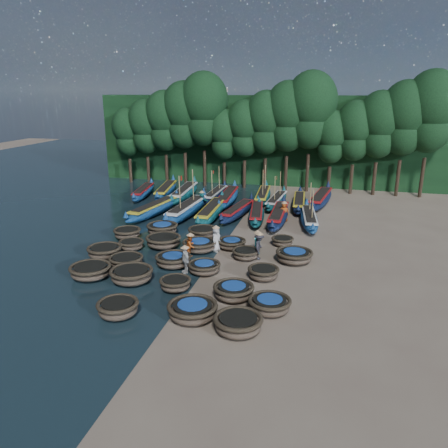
% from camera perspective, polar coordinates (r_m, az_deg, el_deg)
% --- Properties ---
extents(ground, '(120.00, 120.00, 0.00)m').
position_cam_1_polar(ground, '(30.11, -0.64, -3.48)').
color(ground, '#7C6E5A').
rests_on(ground, ground).
extents(foliage_wall, '(40.00, 3.00, 10.00)m').
position_cam_1_polar(foliage_wall, '(51.58, 5.94, 10.82)').
color(foliage_wall, black).
rests_on(foliage_wall, ground).
extents(coracle_2, '(2.07, 2.07, 0.80)m').
position_cam_1_polar(coracle_2, '(22.18, -13.69, -10.61)').
color(coracle_2, brown).
rests_on(coracle_2, ground).
extents(coracle_3, '(2.63, 2.63, 0.83)m').
position_cam_1_polar(coracle_3, '(21.37, -4.13, -11.18)').
color(coracle_3, brown).
rests_on(coracle_3, ground).
extents(coracle_4, '(2.30, 2.30, 0.85)m').
position_cam_1_polar(coracle_4, '(20.24, 1.86, -12.88)').
color(coracle_4, brown).
rests_on(coracle_4, ground).
extents(coracle_5, '(3.02, 3.02, 0.80)m').
position_cam_1_polar(coracle_5, '(26.85, -17.04, -5.86)').
color(coracle_5, brown).
rests_on(coracle_5, ground).
extents(coracle_6, '(2.50, 2.50, 0.83)m').
position_cam_1_polar(coracle_6, '(25.68, -11.98, -6.50)').
color(coracle_6, brown).
rests_on(coracle_6, ground).
extents(coracle_7, '(2.06, 2.06, 0.70)m').
position_cam_1_polar(coracle_7, '(24.35, -6.38, -7.75)').
color(coracle_7, brown).
rests_on(coracle_7, ground).
extents(coracle_8, '(2.66, 2.66, 0.80)m').
position_cam_1_polar(coracle_8, '(23.24, 1.27, -8.74)').
color(coracle_8, brown).
rests_on(coracle_8, ground).
extents(coracle_9, '(2.18, 2.18, 0.77)m').
position_cam_1_polar(coracle_9, '(22.05, 5.98, -10.40)').
color(coracle_9, brown).
rests_on(coracle_9, ground).
extents(coracle_10, '(2.51, 2.51, 0.80)m').
position_cam_1_polar(coracle_10, '(29.73, -15.33, -3.45)').
color(coracle_10, brown).
rests_on(coracle_10, ground).
extents(coracle_11, '(2.54, 2.54, 0.71)m').
position_cam_1_polar(coracle_11, '(27.95, -12.67, -4.71)').
color(coracle_11, brown).
rests_on(coracle_11, ground).
extents(coracle_12, '(2.67, 2.67, 0.78)m').
position_cam_1_polar(coracle_12, '(27.47, -6.65, -4.68)').
color(coracle_12, brown).
rests_on(coracle_12, ground).
extents(coracle_13, '(2.02, 2.02, 0.68)m').
position_cam_1_polar(coracle_13, '(26.38, -2.60, -5.66)').
color(coracle_13, brown).
rests_on(coracle_13, ground).
extents(coracle_14, '(1.90, 1.90, 0.74)m').
position_cam_1_polar(coracle_14, '(25.63, 5.17, -6.33)').
color(coracle_14, brown).
rests_on(coracle_14, ground).
extents(coracle_15, '(2.04, 2.04, 0.67)m').
position_cam_1_polar(coracle_15, '(30.80, -12.01, -2.63)').
color(coracle_15, brown).
rests_on(coracle_15, ground).
extents(coracle_16, '(2.75, 2.75, 0.84)m').
position_cam_1_polar(coracle_16, '(30.82, -7.91, -2.21)').
color(coracle_16, brown).
rests_on(coracle_16, ground).
extents(coracle_17, '(2.77, 2.77, 0.78)m').
position_cam_1_polar(coracle_17, '(29.84, -3.23, -2.78)').
color(coracle_17, brown).
rests_on(coracle_17, ground).
extents(coracle_18, '(1.82, 1.82, 0.67)m').
position_cam_1_polar(coracle_18, '(28.53, 2.86, -3.87)').
color(coracle_18, brown).
rests_on(coracle_18, ground).
extents(coracle_19, '(2.54, 2.54, 0.80)m').
position_cam_1_polar(coracle_19, '(28.27, 9.17, -4.11)').
color(coracle_19, brown).
rests_on(coracle_19, ground).
extents(coracle_20, '(2.33, 2.33, 0.80)m').
position_cam_1_polar(coracle_20, '(33.01, -12.52, -1.18)').
color(coracle_20, brown).
rests_on(coracle_20, ground).
extents(coracle_21, '(2.39, 2.39, 0.84)m').
position_cam_1_polar(coracle_21, '(33.55, -8.06, -0.58)').
color(coracle_21, brown).
rests_on(coracle_21, ground).
extents(coracle_22, '(2.65, 2.65, 0.79)m').
position_cam_1_polar(coracle_22, '(32.51, -2.82, -1.08)').
color(coracle_22, brown).
rests_on(coracle_22, ground).
extents(coracle_23, '(2.09, 2.09, 0.67)m').
position_cam_1_polar(coracle_23, '(30.33, 1.01, -2.55)').
color(coracle_23, brown).
rests_on(coracle_23, ground).
extents(coracle_24, '(1.87, 1.87, 0.64)m').
position_cam_1_polar(coracle_24, '(31.15, 7.65, -2.21)').
color(coracle_24, brown).
rests_on(coracle_24, ground).
extents(long_boat_2, '(2.91, 8.51, 1.52)m').
position_cam_1_polar(long_boat_2, '(38.85, -9.15, 1.97)').
color(long_boat_2, navy).
rests_on(long_boat_2, ground).
extents(long_boat_3, '(2.16, 9.21, 3.92)m').
position_cam_1_polar(long_boat_3, '(38.16, -4.89, 1.92)').
color(long_boat_3, navy).
rests_on(long_boat_3, ground).
extents(long_boat_4, '(1.75, 8.90, 1.57)m').
position_cam_1_polar(long_boat_4, '(37.43, -1.67, 1.63)').
color(long_boat_4, '#0D494E').
rests_on(long_boat_4, ground).
extents(long_boat_5, '(2.50, 7.59, 1.35)m').
position_cam_1_polar(long_boat_5, '(37.92, 1.77, 1.70)').
color(long_boat_5, '#0E1C35').
rests_on(long_boat_5, ground).
extents(long_boat_6, '(2.31, 7.49, 1.33)m').
position_cam_1_polar(long_boat_6, '(37.20, 4.27, 1.34)').
color(long_boat_6, '#0D494E').
rests_on(long_boat_6, ground).
extents(long_boat_7, '(1.49, 8.47, 1.49)m').
position_cam_1_polar(long_boat_7, '(36.61, 7.11, 1.10)').
color(long_boat_7, '#0E1C35').
rests_on(long_boat_7, ground).
extents(long_boat_8, '(2.25, 7.66, 3.28)m').
position_cam_1_polar(long_boat_8, '(36.38, 11.06, 0.73)').
color(long_boat_8, navy).
rests_on(long_boat_8, ground).
extents(long_boat_9, '(2.45, 7.40, 1.32)m').
position_cam_1_polar(long_boat_9, '(45.98, -10.49, 4.17)').
color(long_boat_9, navy).
rests_on(long_boat_9, ground).
extents(long_boat_10, '(2.79, 8.44, 1.50)m').
position_cam_1_polar(long_boat_10, '(45.93, -7.59, 4.38)').
color(long_boat_10, navy).
rests_on(long_boat_10, ground).
extents(long_boat_11, '(2.10, 9.05, 1.60)m').
position_cam_1_polar(long_boat_11, '(44.42, -5.23, 4.07)').
color(long_boat_11, '#0D494E').
rests_on(long_boat_11, ground).
extents(long_boat_12, '(1.56, 7.61, 3.23)m').
position_cam_1_polar(long_boat_12, '(43.85, -1.15, 3.84)').
color(long_boat_12, '#0E1C35').
rests_on(long_boat_12, ground).
extents(long_boat_13, '(1.94, 8.73, 1.54)m').
position_cam_1_polar(long_boat_13, '(42.37, 0.46, 3.47)').
color(long_boat_13, navy).
rests_on(long_boat_13, ground).
extents(long_boat_14, '(1.93, 8.11, 3.45)m').
position_cam_1_polar(long_boat_14, '(43.38, 5.10, 3.67)').
color(long_boat_14, '#0D494E').
rests_on(long_boat_14, ground).
extents(long_boat_15, '(1.93, 7.33, 3.13)m').
position_cam_1_polar(long_boat_15, '(41.88, 6.87, 3.05)').
color(long_boat_15, '#0D494E').
rests_on(long_boat_15, ground).
extents(long_boat_16, '(1.76, 7.77, 1.37)m').
position_cam_1_polar(long_boat_16, '(41.38, 9.78, 2.79)').
color(long_boat_16, '#0E1C35').
rests_on(long_boat_16, ground).
extents(long_boat_17, '(2.78, 8.78, 1.56)m').
position_cam_1_polar(long_boat_17, '(42.91, 12.51, 3.24)').
color(long_boat_17, '#0E1C35').
rests_on(long_boat_17, ground).
extents(fisherman_0, '(0.74, 0.97, 1.96)m').
position_cam_1_polar(fisherman_0, '(29.66, -1.05, -1.89)').
color(fisherman_0, beige).
rests_on(fisherman_0, ground).
extents(fisherman_1, '(0.66, 0.66, 1.74)m').
position_cam_1_polar(fisherman_1, '(29.36, 4.39, -2.24)').
color(fisherman_1, '#196B6A').
rests_on(fisherman_1, ground).
extents(fisherman_2, '(0.66, 0.82, 1.81)m').
position_cam_1_polar(fisherman_2, '(28.71, -4.38, -2.76)').
color(fisherman_2, '#AC4917').
rests_on(fisherman_2, ground).
extents(fisherman_3, '(0.68, 1.17, 1.99)m').
position_cam_1_polar(fisherman_3, '(28.35, 4.61, -2.86)').
color(fisherman_3, black).
rests_on(fisherman_3, ground).
extents(fisherman_4, '(0.95, 1.01, 1.87)m').
position_cam_1_polar(fisherman_4, '(26.35, -5.10, -4.55)').
color(fisherman_4, beige).
rests_on(fisherman_4, ground).
extents(fisherman_5, '(1.47, 1.33, 1.82)m').
position_cam_1_polar(fisherman_5, '(40.44, -2.90, 3.16)').
color(fisherman_5, '#196B6A').
rests_on(fisherman_5, ground).
extents(fisherman_6, '(0.89, 0.65, 1.86)m').
position_cam_1_polar(fisherman_6, '(36.76, 7.86, 1.66)').
color(fisherman_6, '#AC4917').
rests_on(fisherman_6, ground).
extents(tree_0, '(3.68, 3.68, 8.68)m').
position_cam_1_polar(tree_0, '(52.79, -12.44, 11.72)').
color(tree_0, black).
rests_on(tree_0, ground).
extents(tree_1, '(4.09, 4.09, 9.65)m').
position_cam_1_polar(tree_1, '(51.78, -10.14, 12.51)').
color(tree_1, black).
rests_on(tree_1, ground).
extents(tree_2, '(4.51, 4.51, 10.63)m').
position_cam_1_polar(tree_2, '(50.85, -7.74, 13.30)').
color(tree_2, black).
rests_on(tree_2, ground).
extents(tree_3, '(4.92, 4.92, 11.60)m').
position_cam_1_polar(tree_3, '(50.03, -5.24, 14.09)').
color(tree_3, black).
rests_on(tree_3, ground).
extents(tree_4, '(5.34, 5.34, 12.58)m').
position_cam_1_polar(tree_4, '(49.30, -2.64, 14.88)').
color(tree_4, black).
rests_on(tree_4, ground).
extents(tree_5, '(3.68, 3.68, 8.68)m').
position_cam_1_polar(tree_5, '(48.89, 0.05, 11.71)').
color(tree_5, black).
rests_on(tree_5, ground).
extents(tree_6, '(4.09, 4.09, 9.65)m').
position_cam_1_polar(tree_6, '(48.34, 2.76, 12.43)').
color(tree_6, black).
rests_on(tree_6, ground).
extents(tree_7, '(4.51, 4.51, 10.63)m').
position_cam_1_polar(tree_7, '(47.90, 5.54, 13.14)').
color(tree_7, black).
rests_on(tree_7, ground).
extents(tree_8, '(4.92, 4.92, 11.60)m').
position_cam_1_polar(tree_8, '(47.58, 8.39, 13.83)').
color(tree_8, black).
rests_on(tree_8, ground).
extents(tree_9, '(5.34, 5.34, 12.58)m').
position_cam_1_polar(tree_9, '(47.38, 11.28, 14.49)').
color(tree_9, black).
rests_on(tree_9, ground).
extents(tree_10, '(3.68, 3.68, 8.68)m').
position_cam_1_polar(tree_10, '(47.51, 13.91, 11.06)').
color(tree_10, black).
rests_on(tree_10, ground).
extents(tree_11, '(4.09, 4.09, 9.65)m').
position_cam_1_polar(tree_11, '(47.51, 16.79, 11.66)').
color(tree_11, black).
rests_on(tree_11, ground).
extents(tree_12, '(4.51, 4.51, 10.63)m').
position_cam_1_polar(tree_12, '(47.62, 19.68, 12.23)').
color(tree_12, black).
rests_on(tree_12, ground).
extents(tree_13, '(4.92, 4.92, 11.60)m').
position_cam_1_polar(tree_13, '(47.86, 22.57, 12.76)').
color(tree_13, black).
rests_on(tree_13, ground).
extents(tree_14, '(5.34, 5.34, 12.58)m').
position_cam_1_polar(tree_14, '(48.21, 25.42, 13.25)').
color(tree_14, black).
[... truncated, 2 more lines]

